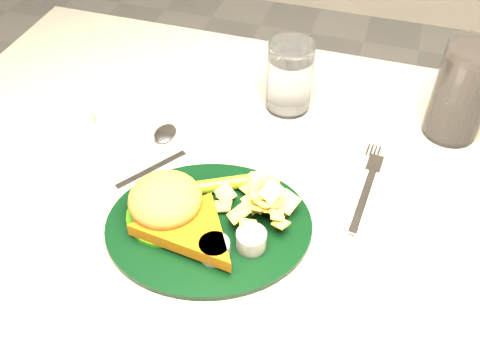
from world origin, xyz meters
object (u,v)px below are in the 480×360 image
object	(u,v)px
table	(265,325)
fork_napkin	(364,196)
dinner_plate	(208,212)
water_glass	(290,77)
cola_glass	(462,92)

from	to	relation	value
table	fork_napkin	xyz separation A→B (m)	(0.13, 0.03, 0.38)
dinner_plate	fork_napkin	bearing A→B (deg)	12.40
dinner_plate	table	bearing A→B (deg)	34.07
dinner_plate	water_glass	xyz separation A→B (m)	(0.04, 0.29, 0.03)
cola_glass	fork_napkin	size ratio (longest dim) A/B	0.96
fork_napkin	dinner_plate	bearing A→B (deg)	-144.44
fork_napkin	table	bearing A→B (deg)	-162.74
table	cola_glass	bearing A→B (deg)	42.91
table	cola_glass	distance (m)	0.56
water_glass	cola_glass	xyz separation A→B (m)	(0.27, 0.01, 0.02)
dinner_plate	cola_glass	bearing A→B (deg)	26.88
table	water_glass	bearing A→B (deg)	98.24
dinner_plate	fork_napkin	world-z (taller)	dinner_plate
cola_glass	dinner_plate	bearing A→B (deg)	-134.64
water_glass	cola_glass	distance (m)	0.27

